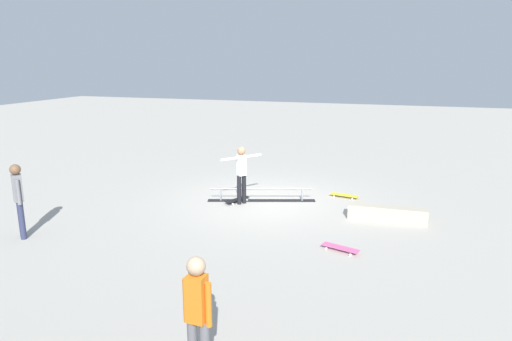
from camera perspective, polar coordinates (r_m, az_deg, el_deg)
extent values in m
plane|color=#ADA89E|center=(12.95, 1.23, -3.88)|extent=(60.00, 60.00, 0.00)
cube|color=black|center=(13.02, 0.68, -3.75)|extent=(2.97, 1.16, 0.01)
cylinder|color=gray|center=(13.04, 5.76, -3.03)|extent=(0.04, 0.04, 0.35)
cylinder|color=gray|center=(13.02, -4.40, -3.03)|extent=(0.04, 0.04, 0.35)
cylinder|color=gray|center=(12.93, 0.68, -2.30)|extent=(2.76, 0.93, 0.05)
cube|color=#B2A893|center=(11.87, 16.00, -5.17)|extent=(1.91, 0.40, 0.36)
cylinder|color=black|center=(12.63, -2.10, -2.44)|extent=(0.17, 0.17, 0.81)
cylinder|color=black|center=(12.71, -1.50, -2.33)|extent=(0.17, 0.17, 0.81)
cube|color=white|center=(12.50, -1.82, 0.66)|extent=(0.27, 0.28, 0.57)
sphere|color=#A87A56|center=(12.41, -1.84, 2.44)|extent=(0.22, 0.22, 0.22)
cylinder|color=white|center=(12.25, -3.30, 1.42)|extent=(0.38, 0.47, 0.07)
cylinder|color=white|center=(12.65, -0.41, 1.84)|extent=(0.38, 0.47, 0.07)
cube|color=black|center=(12.89, -2.36, -3.61)|extent=(0.53, 0.81, 0.02)
cylinder|color=white|center=(12.65, -2.89, -4.21)|extent=(0.05, 0.06, 0.05)
cylinder|color=white|center=(12.81, -3.59, -3.99)|extent=(0.05, 0.06, 0.05)
cylinder|color=white|center=(13.01, -1.13, -3.69)|extent=(0.05, 0.06, 0.05)
cylinder|color=white|center=(13.16, -1.84, -3.48)|extent=(0.05, 0.06, 0.05)
cylinder|color=#2D3351|center=(11.45, -27.11, -5.59)|extent=(0.18, 0.18, 0.86)
cylinder|color=#2D3351|center=(11.61, -27.18, -5.34)|extent=(0.18, 0.18, 0.86)
cube|color=slate|center=(11.33, -27.54, -1.96)|extent=(0.30, 0.29, 0.61)
sphere|color=brown|center=(11.23, -27.78, 0.11)|extent=(0.23, 0.23, 0.23)
cylinder|color=slate|center=(11.19, -27.46, -2.41)|extent=(0.11, 0.11, 0.57)
cylinder|color=slate|center=(11.49, -27.57, -2.04)|extent=(0.11, 0.11, 0.57)
cube|color=orange|center=(5.69, -7.33, -15.50)|extent=(0.23, 0.20, 0.60)
sphere|color=tan|center=(5.50, -7.47, -11.73)|extent=(0.23, 0.23, 0.23)
cylinder|color=orange|center=(5.66, -5.93, -16.29)|extent=(0.08, 0.08, 0.56)
cylinder|color=orange|center=(5.78, -8.68, -15.67)|extent=(0.08, 0.08, 0.56)
cube|color=#E05993|center=(9.87, 10.46, -9.40)|extent=(0.82, 0.43, 0.02)
cylinder|color=white|center=(9.89, 12.18, -9.77)|extent=(0.06, 0.04, 0.05)
cylinder|color=white|center=(9.69, 11.63, -10.24)|extent=(0.06, 0.04, 0.05)
cylinder|color=white|center=(10.09, 9.31, -9.15)|extent=(0.06, 0.04, 0.05)
cylinder|color=white|center=(9.90, 8.71, -9.59)|extent=(0.06, 0.04, 0.05)
cube|color=yellow|center=(13.53, 10.93, -3.01)|extent=(0.82, 0.34, 0.02)
cylinder|color=white|center=(13.52, 9.68, -3.20)|extent=(0.06, 0.04, 0.05)
cylinder|color=white|center=(13.73, 9.99, -2.95)|extent=(0.06, 0.04, 0.05)
cylinder|color=white|center=(13.37, 11.88, -3.50)|extent=(0.06, 0.04, 0.05)
cylinder|color=white|center=(13.58, 12.16, -3.25)|extent=(0.06, 0.04, 0.05)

